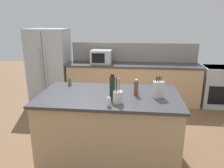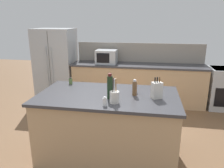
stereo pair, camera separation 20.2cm
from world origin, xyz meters
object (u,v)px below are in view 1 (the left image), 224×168
object	(u,v)px
range_oven	(218,86)
salt_shaker	(109,102)
microwave	(101,57)
knife_block	(158,89)
spice_jar_paprika	(136,88)
pepper_grinder	(136,88)
utensil_crock	(118,97)
refrigerator	(50,65)
spice_jar_oregano	(70,82)
wine_bottle	(112,87)

from	to	relation	value
range_oven	salt_shaker	bearing A→B (deg)	-130.48
range_oven	microwave	xyz separation A→B (m)	(-2.73, 0.00, 0.63)
range_oven	salt_shaker	world-z (taller)	salt_shaker
knife_block	spice_jar_paprika	size ratio (longest dim) A/B	2.49
pepper_grinder	salt_shaker	bearing A→B (deg)	-126.42
knife_block	salt_shaker	distance (m)	0.73
microwave	utensil_crock	bearing A→B (deg)	-76.52
range_oven	pepper_grinder	size ratio (longest dim) A/B	4.14
refrigerator	spice_jar_oregano	bearing A→B (deg)	-59.98
microwave	wine_bottle	bearing A→B (deg)	-77.67
refrigerator	knife_block	world-z (taller)	refrigerator
spice_jar_paprika	utensil_crock	bearing A→B (deg)	-115.96
wine_bottle	spice_jar_oregano	bearing A→B (deg)	143.42
utensil_crock	wine_bottle	world-z (taller)	wine_bottle
spice_jar_oregano	knife_block	bearing A→B (deg)	-17.94
microwave	wine_bottle	distance (m)	2.41
knife_block	pepper_grinder	distance (m)	0.30
pepper_grinder	spice_jar_paprika	world-z (taller)	pepper_grinder
knife_block	microwave	bearing A→B (deg)	90.49
microwave	salt_shaker	size ratio (longest dim) A/B	4.21
salt_shaker	spice_jar_paprika	world-z (taller)	spice_jar_paprika
refrigerator	microwave	world-z (taller)	refrigerator
range_oven	knife_block	distance (m)	2.81
range_oven	microwave	world-z (taller)	microwave
range_oven	spice_jar_paprika	xyz separation A→B (m)	(-1.90, -2.03, 0.53)
wine_bottle	spice_jar_oregano	size ratio (longest dim) A/B	3.22
knife_block	spice_jar_oregano	size ratio (longest dim) A/B	2.74
knife_block	wine_bottle	distance (m)	0.62
utensil_crock	salt_shaker	bearing A→B (deg)	-130.99
wine_bottle	spice_jar_oregano	distance (m)	0.94
refrigerator	pepper_grinder	distance (m)	3.08
pepper_grinder	wine_bottle	bearing A→B (deg)	-149.34
microwave	spice_jar_paprika	bearing A→B (deg)	-67.94
microwave	knife_block	distance (m)	2.50
spice_jar_oregano	wine_bottle	bearing A→B (deg)	-36.58
range_oven	spice_jar_oregano	bearing A→B (deg)	-148.75
wine_bottle	pepper_grinder	bearing A→B (deg)	30.66
refrigerator	spice_jar_paprika	distance (m)	2.98
spice_jar_paprika	knife_block	bearing A→B (deg)	-34.35
utensil_crock	wine_bottle	size ratio (longest dim) A/B	0.94
salt_shaker	spice_jar_paprika	xyz separation A→B (m)	(0.32, 0.58, 0.00)
refrigerator	spice_jar_paprika	bearing A→B (deg)	-44.43
spice_jar_oregano	microwave	bearing A→B (deg)	82.57
salt_shaker	pepper_grinder	bearing A→B (deg)	53.58
utensil_crock	spice_jar_paprika	distance (m)	0.52
utensil_crock	spice_jar_oregano	distance (m)	1.09
spice_jar_paprika	salt_shaker	bearing A→B (deg)	-119.37
wine_bottle	spice_jar_oregano	xyz separation A→B (m)	(-0.75, 0.56, -0.11)
range_oven	microwave	distance (m)	2.80
refrigerator	microwave	xyz separation A→B (m)	(1.30, -0.05, 0.23)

